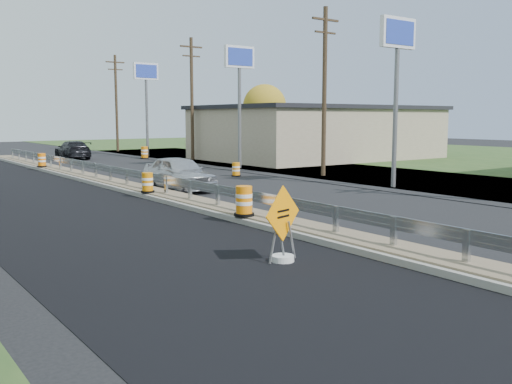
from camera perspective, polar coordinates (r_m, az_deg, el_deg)
ground at (r=18.71m, az=-0.56°, el=-2.74°), size 140.00×140.00×0.00m
grass_verge_far at (r=47.85m, az=22.43°, el=2.92°), size 40.00×120.00×0.03m
milled_overlay at (r=25.99m, az=-21.71°, el=-0.39°), size 7.20×120.00×0.01m
median at (r=25.56m, az=-11.00°, el=0.12°), size 1.60×55.00×0.23m
guardrail at (r=26.40m, az=-11.96°, el=1.67°), size 0.10×46.15×0.72m
retail_building_near at (r=47.21m, az=6.20°, el=5.99°), size 18.50×12.50×4.27m
pylon_sign_south at (r=27.97m, az=13.96°, el=13.73°), size 2.20×0.30×7.90m
pylon_sign_mid at (r=37.68m, az=-1.67°, el=12.25°), size 2.20×0.30×7.90m
pylon_sign_north at (r=49.84m, az=-10.95°, el=10.94°), size 2.20×0.30×7.90m
utility_pole_smid at (r=32.72m, az=6.86°, el=10.23°), size 1.90×0.26×9.40m
utility_pole_nmid at (r=44.90m, az=-6.43°, el=9.46°), size 1.90×0.26×9.40m
utility_pole_north at (r=58.41m, az=-13.80°, el=8.81°), size 1.90×0.26×9.40m
tree_far_yellow at (r=61.22m, az=0.86°, el=8.57°), size 4.62×4.62×6.86m
caution_sign at (r=13.16m, az=2.68°, el=-5.08°), size 1.24×0.54×1.78m
barrel_median_near at (r=17.94m, az=-1.21°, el=-0.96°), size 0.65×0.65×0.95m
barrel_median_mid at (r=24.00m, az=-10.80°, el=0.90°), size 0.56×0.56×0.83m
barrel_median_far at (r=38.42m, az=-20.63°, el=2.98°), size 0.59×0.59×0.86m
barrel_shoulder_near at (r=32.43m, az=-2.01°, el=2.25°), size 0.54×0.54×0.79m
barrel_shoulder_far at (r=47.31m, az=-11.08°, el=3.86°), size 0.68×0.68×1.00m
car_silver at (r=26.46m, az=-7.68°, el=1.90°), size 1.86×4.60×1.57m
car_dark_far at (r=48.65m, az=-17.86°, el=4.04°), size 2.49×5.21×1.46m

